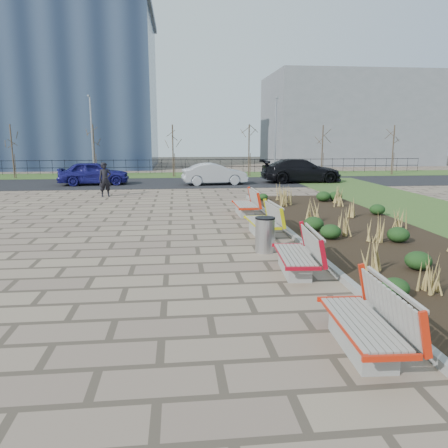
{
  "coord_description": "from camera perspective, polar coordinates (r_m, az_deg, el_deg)",
  "views": [
    {
      "loc": [
        0.31,
        -8.18,
        3.17
      ],
      "look_at": [
        1.5,
        3.0,
        0.9
      ],
      "focal_mm": 35.0,
      "sensor_mm": 36.0,
      "label": 1
    }
  ],
  "objects": [
    {
      "name": "ground",
      "position": [
        8.78,
        -7.79,
        -9.86
      ],
      "size": [
        120.0,
        120.0,
        0.0
      ],
      "primitive_type": "plane",
      "color": "#816F59",
      "rests_on": "ground"
    },
    {
      "name": "planting_bed",
      "position": [
        14.8,
        17.75,
        -1.31
      ],
      "size": [
        4.5,
        18.0,
        0.1
      ],
      "primitive_type": "cube",
      "color": "black",
      "rests_on": "ground"
    },
    {
      "name": "planting_curb",
      "position": [
        14.02,
        9.01,
        -1.49
      ],
      "size": [
        0.16,
        18.0,
        0.15
      ],
      "primitive_type": "cube",
      "color": "gray",
      "rests_on": "ground"
    },
    {
      "name": "grass_verge_far",
      "position": [
        36.32,
        -6.6,
        6.37
      ],
      "size": [
        80.0,
        5.0,
        0.04
      ],
      "primitive_type": "cube",
      "color": "#33511E",
      "rests_on": "ground"
    },
    {
      "name": "road",
      "position": [
        30.35,
        -6.67,
        5.36
      ],
      "size": [
        80.0,
        7.0,
        0.02
      ],
      "primitive_type": "cube",
      "color": "black",
      "rests_on": "ground"
    },
    {
      "name": "bench_a",
      "position": [
        6.96,
        17.59,
        -11.72
      ],
      "size": [
        0.99,
        2.14,
        1.0
      ],
      "primitive_type": null,
      "rotation": [
        0.0,
        0.0,
        -0.04
      ],
      "color": "red",
      "rests_on": "ground"
    },
    {
      "name": "bench_b",
      "position": [
        10.36,
        9.21,
        -3.67
      ],
      "size": [
        1.06,
        2.16,
        1.0
      ],
      "primitive_type": null,
      "rotation": [
        0.0,
        0.0,
        -0.08
      ],
      "color": "#AC0B1C",
      "rests_on": "ground"
    },
    {
      "name": "bench_c",
      "position": [
        14.21,
        4.94,
        0.54
      ],
      "size": [
        0.99,
        2.14,
        1.0
      ],
      "primitive_type": null,
      "rotation": [
        0.0,
        0.0,
        0.04
      ],
      "color": "#CEC80A",
      "rests_on": "ground"
    },
    {
      "name": "bench_d",
      "position": [
        17.79,
        2.69,
        2.77
      ],
      "size": [
        0.92,
        2.11,
        1.0
      ],
      "primitive_type": null,
      "rotation": [
        0.0,
        0.0,
        0.01
      ],
      "color": "red",
      "rests_on": "ground"
    },
    {
      "name": "litter_bin",
      "position": [
        12.12,
        5.35,
        -1.46
      ],
      "size": [
        0.53,
        0.53,
        0.96
      ],
      "primitive_type": "cylinder",
      "color": "#B2B2B7",
      "rests_on": "ground"
    },
    {
      "name": "pedestrian",
      "position": [
        24.04,
        -15.28,
        5.62
      ],
      "size": [
        0.77,
        0.64,
        1.82
      ],
      "primitive_type": "imported",
      "rotation": [
        0.0,
        0.0,
        0.37
      ],
      "color": "black",
      "rests_on": "ground"
    },
    {
      "name": "car_blue",
      "position": [
        30.07,
        -16.65,
        6.4
      ],
      "size": [
        4.65,
        2.23,
        1.53
      ],
      "primitive_type": "imported",
      "rotation": [
        0.0,
        0.0,
        1.67
      ],
      "color": "navy",
      "rests_on": "road"
    },
    {
      "name": "car_silver",
      "position": [
        28.98,
        -1.25,
        6.56
      ],
      "size": [
        4.38,
        1.93,
        1.4
      ],
      "primitive_type": "imported",
      "rotation": [
        0.0,
        0.0,
        1.68
      ],
      "color": "#A6A9AE",
      "rests_on": "road"
    },
    {
      "name": "car_black",
      "position": [
        30.82,
        10.03,
        6.88
      ],
      "size": [
        5.58,
        2.33,
        1.61
      ],
      "primitive_type": "imported",
      "rotation": [
        0.0,
        0.0,
        1.58
      ],
      "color": "black",
      "rests_on": "road"
    },
    {
      "name": "tree_a",
      "position": [
        36.82,
        -25.92,
        8.53
      ],
      "size": [
        1.4,
        1.4,
        4.0
      ],
      "primitive_type": null,
      "color": "#4C3D2D",
      "rests_on": "grass_verge_far"
    },
    {
      "name": "tree_b",
      "position": [
        35.27,
        -16.61,
        9.11
      ],
      "size": [
        1.4,
        1.4,
        4.0
      ],
      "primitive_type": null,
      "color": "#4C3D2D",
      "rests_on": "grass_verge_far"
    },
    {
      "name": "tree_c",
      "position": [
        34.7,
        -6.69,
        9.48
      ],
      "size": [
        1.4,
        1.4,
        4.0
      ],
      "primitive_type": null,
      "color": "#4C3D2D",
      "rests_on": "grass_verge_far"
    },
    {
      "name": "tree_d",
      "position": [
        35.17,
        3.27,
        9.56
      ],
      "size": [
        1.4,
        1.4,
        4.0
      ],
      "primitive_type": null,
      "color": "#4C3D2D",
      "rests_on": "grass_verge_far"
    },
    {
      "name": "tree_e",
      "position": [
        36.62,
        12.7,
        9.38
      ],
      "size": [
        1.4,
        1.4,
        4.0
      ],
      "primitive_type": null,
      "color": "#4C3D2D",
      "rests_on": "grass_verge_far"
    },
    {
      "name": "tree_f",
      "position": [
        38.95,
        21.2,
        9.0
      ],
      "size": [
        1.4,
        1.4,
        4.0
      ],
      "primitive_type": null,
      "color": "#4C3D2D",
      "rests_on": "grass_verge_far"
    },
    {
      "name": "lamp_west",
      "position": [
        34.76,
        -16.85,
        10.73
      ],
      "size": [
        0.24,
        0.6,
        6.0
      ],
      "primitive_type": null,
      "color": "gray",
      "rests_on": "grass_verge_far"
    },
    {
      "name": "lamp_east",
      "position": [
        35.04,
        6.72,
        11.13
      ],
      "size": [
        0.24,
        0.6,
        6.0
      ],
      "primitive_type": null,
      "color": "gray",
      "rests_on": "grass_verge_far"
    },
    {
      "name": "railing_fence",
      "position": [
        37.77,
        -6.6,
        7.5
      ],
      "size": [
        44.0,
        0.1,
        1.2
      ],
      "primitive_type": null,
      "color": "black",
      "rests_on": "grass_verge_far"
    },
    {
      "name": "building_grey",
      "position": [
        53.94,
        15.73,
        12.95
      ],
      "size": [
        18.0,
        12.0,
        10.0
      ],
      "primitive_type": "cube",
      "color": "slate",
      "rests_on": "ground"
    }
  ]
}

